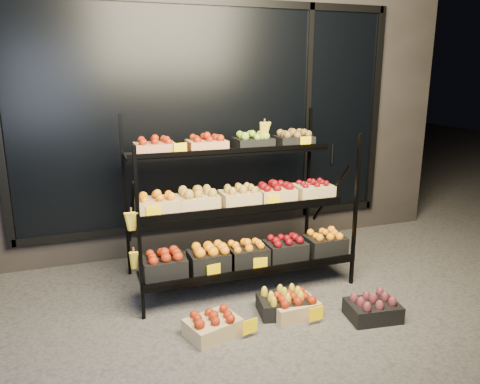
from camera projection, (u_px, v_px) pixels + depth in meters
name	position (u px, v px, depth m)	size (l,w,h in m)	color
ground	(263.00, 309.00, 4.17)	(24.00, 24.00, 0.00)	#514F4C
building	(189.00, 95.00, 6.08)	(6.00, 2.08, 3.50)	#2D2826
display_rack	(239.00, 206.00, 4.51)	(2.18, 1.02, 1.68)	black
tag_floor_a	(250.00, 331.00, 3.70)	(0.13, 0.01, 0.12)	#FFCC00
tag_floor_b	(316.00, 318.00, 3.89)	(0.13, 0.01, 0.12)	#FFCC00
floor_crate_left	(213.00, 324.00, 3.73)	(0.48, 0.41, 0.20)	tan
floor_crate_midleft	(283.00, 303.00, 4.07)	(0.46, 0.37, 0.21)	black
floor_crate_midright	(294.00, 305.00, 4.04)	(0.41, 0.31, 0.20)	tan
floor_crate_right	(373.00, 308.00, 3.98)	(0.46, 0.36, 0.21)	black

